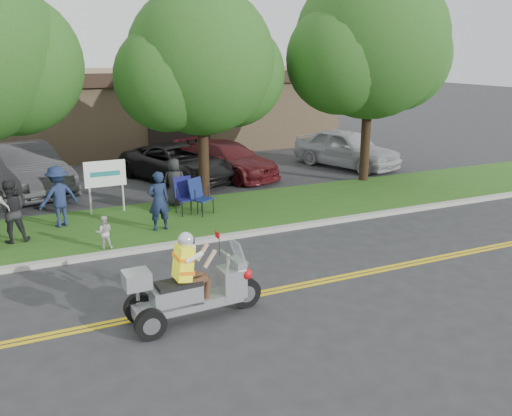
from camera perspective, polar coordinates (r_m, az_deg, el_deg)
name	(u,v)px	position (r m, az deg, el deg)	size (l,w,h in m)	color
ground	(290,277)	(12.45, 3.57, -7.31)	(120.00, 120.00, 0.00)	#28282B
centerline_near	(302,287)	(11.99, 4.89, -8.28)	(60.00, 0.10, 0.01)	gold
centerline_far	(299,284)	(12.11, 4.51, -8.00)	(60.00, 0.10, 0.01)	gold
curb	(238,235)	(15.00, -1.93, -2.87)	(60.00, 0.25, 0.12)	#A8A89E
grass_verge	(211,215)	(16.91, -4.76, -0.70)	(60.00, 4.00, 0.10)	#255015
commercial_building	(157,108)	(30.09, -10.39, 10.35)	(18.00, 8.20, 4.00)	#9E7F5B
tree_mid	(202,68)	(18.28, -5.67, 14.50)	(5.88, 4.80, 7.05)	#332114
tree_right	(372,49)	(21.16, 12.06, 16.07)	(6.86, 5.60, 8.07)	#332114
business_sign	(105,177)	(17.23, -15.59, 3.20)	(1.25, 0.06, 1.75)	silver
trike_scooter	(189,290)	(10.41, -7.02, -8.56)	(2.72, 0.92, 1.78)	black
lawn_chair_a	(185,193)	(16.86, -7.53, 1.57)	(0.66, 0.68, 1.13)	black
lawn_chair_b	(199,194)	(16.75, -6.07, 1.48)	(0.80, 0.81, 1.10)	black
spectator_adult_left	(159,201)	(15.30, -10.22, 0.74)	(0.61, 0.40, 1.68)	#151F3A
spectator_adult_mid	(10,211)	(15.48, -24.44, -0.32)	(0.81, 0.63, 1.67)	black
spectator_chair_a	(58,196)	(16.38, -20.09, 1.16)	(1.13, 0.65, 1.75)	#1A2649
spectator_chair_b	(175,182)	(17.71, -8.57, 2.72)	(0.76, 0.49, 1.55)	black
child_right	(104,232)	(14.27, -15.71, -2.47)	(0.42, 0.33, 0.87)	#B9BAB3
parked_car_far_left	(27,175)	(20.92, -22.93, 3.22)	(1.68, 4.19, 1.43)	#9C9FA2
parked_car_left	(25,169)	(21.13, -23.13, 3.80)	(1.88, 5.39, 1.78)	#343437
parked_car_mid	(177,163)	(21.55, -8.32, 4.70)	(2.38, 5.16, 1.43)	black
parked_car_right	(227,159)	(22.12, -3.06, 5.12)	(1.98, 4.88, 1.42)	#501216
parked_car_far_right	(346,148)	(24.25, 9.50, 6.22)	(1.97, 4.90, 1.67)	#ACADB3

